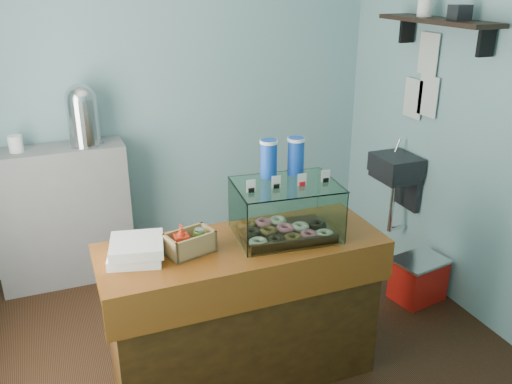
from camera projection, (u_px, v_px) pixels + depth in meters
name	position (u px, v px, depth m)	size (l,w,h in m)	color
ground	(231.00, 348.00, 3.56)	(3.50, 3.50, 0.00)	black
room_shell	(229.00, 90.00, 2.94)	(3.54, 3.04, 2.82)	#78AAAF
counter	(243.00, 310.00, 3.17)	(1.60, 0.60, 0.90)	#452A0D
back_shelf	(64.00, 216.00, 4.19)	(1.00, 0.32, 1.10)	gray
display_case	(284.00, 205.00, 3.07)	(0.61, 0.47, 0.53)	#361E10
condiment_crate	(189.00, 243.00, 2.88)	(0.28, 0.21, 0.18)	#A28751
pastry_boxes	(136.00, 250.00, 2.82)	(0.33, 0.34, 0.11)	white
coffee_urn	(82.00, 114.00, 3.95)	(0.25, 0.25, 0.46)	silver
red_cooler	(418.00, 279.00, 4.06)	(0.42, 0.35, 0.33)	red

